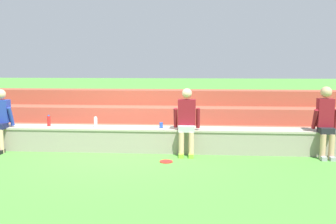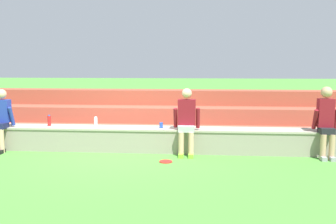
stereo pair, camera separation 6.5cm
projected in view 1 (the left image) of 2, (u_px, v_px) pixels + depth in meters
ground_plane at (119, 153)px, 7.90m from camera, size 80.00×80.00×0.00m
stone_seating_wall at (122, 138)px, 8.13m from camera, size 9.72×0.58×0.52m
brick_bleachers at (135, 118)px, 9.88m from camera, size 11.73×2.05×1.18m
person_far_left at (0, 119)px, 8.01m from camera, size 0.50×0.52×1.34m
person_left_of_center at (187, 119)px, 7.69m from camera, size 0.55×0.51×1.39m
person_center at (326, 120)px, 7.46m from camera, size 0.48×0.49×1.44m
water_bottle_center_gap at (96, 122)px, 8.13m from camera, size 0.07×0.07×0.23m
water_bottle_mid_right at (49, 121)px, 8.25m from camera, size 0.07×0.07×0.25m
plastic_cup_right_end at (161, 125)px, 7.99m from camera, size 0.08×0.08×0.12m
frisbee at (166, 162)px, 7.21m from camera, size 0.26×0.26×0.02m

